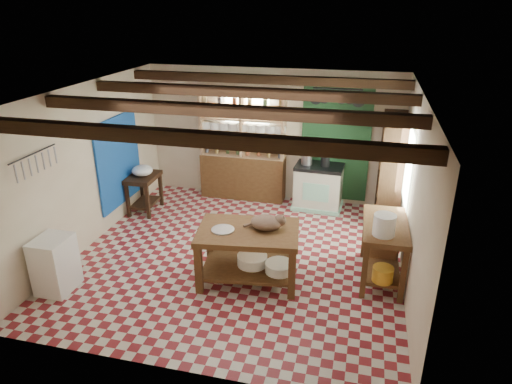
% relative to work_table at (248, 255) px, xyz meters
% --- Properties ---
extents(floor, '(5.00, 5.00, 0.02)m').
position_rel_work_table_xyz_m(floor, '(-0.31, 0.57, -0.41)').
color(floor, maroon).
rests_on(floor, ground).
extents(ceiling, '(5.00, 5.00, 0.02)m').
position_rel_work_table_xyz_m(ceiling, '(-0.31, 0.57, 2.20)').
color(ceiling, '#48484D').
rests_on(ceiling, wall_back).
extents(wall_back, '(5.00, 0.04, 2.60)m').
position_rel_work_table_xyz_m(wall_back, '(-0.31, 3.07, 0.90)').
color(wall_back, beige).
rests_on(wall_back, floor).
extents(wall_front, '(5.00, 0.04, 2.60)m').
position_rel_work_table_xyz_m(wall_front, '(-0.31, -1.93, 0.90)').
color(wall_front, beige).
rests_on(wall_front, floor).
extents(wall_left, '(0.04, 5.00, 2.60)m').
position_rel_work_table_xyz_m(wall_left, '(-2.81, 0.57, 0.90)').
color(wall_left, beige).
rests_on(wall_left, floor).
extents(wall_right, '(0.04, 5.00, 2.60)m').
position_rel_work_table_xyz_m(wall_right, '(2.19, 0.57, 0.90)').
color(wall_right, beige).
rests_on(wall_right, floor).
extents(ceiling_beams, '(5.00, 3.80, 0.15)m').
position_rel_work_table_xyz_m(ceiling_beams, '(-0.31, 0.57, 2.08)').
color(ceiling_beams, '#352012').
rests_on(ceiling_beams, ceiling).
extents(blue_wall_patch, '(0.04, 1.40, 1.60)m').
position_rel_work_table_xyz_m(blue_wall_patch, '(-2.78, 1.47, 0.70)').
color(blue_wall_patch, '#174FAD').
rests_on(blue_wall_patch, wall_left).
extents(green_wall_patch, '(1.30, 0.04, 2.30)m').
position_rel_work_table_xyz_m(green_wall_patch, '(0.94, 3.04, 0.85)').
color(green_wall_patch, '#1C4624').
rests_on(green_wall_patch, wall_back).
extents(window_back, '(0.90, 0.02, 0.80)m').
position_rel_work_table_xyz_m(window_back, '(-0.81, 3.05, 1.30)').
color(window_back, silver).
rests_on(window_back, wall_back).
extents(window_right, '(0.02, 1.30, 1.20)m').
position_rel_work_table_xyz_m(window_right, '(2.17, 1.57, 1.00)').
color(window_right, silver).
rests_on(window_right, wall_right).
extents(utensil_rail, '(0.06, 0.90, 0.28)m').
position_rel_work_table_xyz_m(utensil_rail, '(-2.75, -0.63, 1.38)').
color(utensil_rail, black).
rests_on(utensil_rail, wall_left).
extents(pot_rack, '(0.86, 0.12, 0.36)m').
position_rel_work_table_xyz_m(pot_rack, '(0.94, 2.62, 1.78)').
color(pot_rack, black).
rests_on(pot_rack, ceiling).
extents(shelving_unit, '(1.70, 0.34, 2.20)m').
position_rel_work_table_xyz_m(shelving_unit, '(-0.86, 2.88, 0.70)').
color(shelving_unit, tan).
rests_on(shelving_unit, floor).
extents(tall_rack, '(0.40, 0.86, 2.00)m').
position_rel_work_table_xyz_m(tall_rack, '(1.97, 2.37, 0.60)').
color(tall_rack, '#352012').
rests_on(tall_rack, floor).
extents(work_table, '(1.53, 1.12, 0.80)m').
position_rel_work_table_xyz_m(work_table, '(0.00, 0.00, 0.00)').
color(work_table, brown).
rests_on(work_table, floor).
extents(stove, '(0.93, 0.65, 0.88)m').
position_rel_work_table_xyz_m(stove, '(0.69, 2.72, 0.04)').
color(stove, beige).
rests_on(stove, floor).
extents(prep_table, '(0.52, 0.74, 0.73)m').
position_rel_work_table_xyz_m(prep_table, '(-2.51, 1.79, -0.03)').
color(prep_table, '#352012').
rests_on(prep_table, floor).
extents(white_cabinet, '(0.44, 0.53, 0.79)m').
position_rel_work_table_xyz_m(white_cabinet, '(-2.53, -0.88, -0.00)').
color(white_cabinet, white).
rests_on(white_cabinet, floor).
extents(right_counter, '(0.63, 1.24, 0.88)m').
position_rel_work_table_xyz_m(right_counter, '(1.87, 0.49, 0.04)').
color(right_counter, brown).
rests_on(right_counter, floor).
extents(cat, '(0.53, 0.46, 0.20)m').
position_rel_work_table_xyz_m(cat, '(0.24, 0.08, 0.50)').
color(cat, '#82614B').
rests_on(cat, work_table).
extents(steel_tray, '(0.36, 0.36, 0.02)m').
position_rel_work_table_xyz_m(steel_tray, '(-0.34, -0.10, 0.41)').
color(steel_tray, '#A6A6AD').
rests_on(steel_tray, work_table).
extents(basin_large, '(0.49, 0.49, 0.15)m').
position_rel_work_table_xyz_m(basin_large, '(0.04, 0.06, -0.11)').
color(basin_large, white).
rests_on(basin_large, work_table).
extents(basin_small, '(0.45, 0.45, 0.14)m').
position_rel_work_table_xyz_m(basin_small, '(0.46, -0.04, -0.12)').
color(basin_small, white).
rests_on(basin_small, work_table).
extents(kettle_left, '(0.22, 0.22, 0.24)m').
position_rel_work_table_xyz_m(kettle_left, '(0.44, 2.74, 0.60)').
color(kettle_left, '#A6A6AD').
rests_on(kettle_left, stove).
extents(kettle_right, '(0.18, 0.18, 0.22)m').
position_rel_work_table_xyz_m(kettle_right, '(0.79, 2.72, 0.58)').
color(kettle_right, black).
rests_on(kettle_right, stove).
extents(enamel_bowl, '(0.40, 0.40, 0.19)m').
position_rel_work_table_xyz_m(enamel_bowl, '(-2.51, 1.79, 0.43)').
color(enamel_bowl, white).
rests_on(enamel_bowl, prep_table).
extents(white_bucket, '(0.30, 0.30, 0.29)m').
position_rel_work_table_xyz_m(white_bucket, '(1.82, 0.14, 0.63)').
color(white_bucket, white).
rests_on(white_bucket, right_counter).
extents(wicker_basket, '(0.43, 0.35, 0.30)m').
position_rel_work_table_xyz_m(wicker_basket, '(1.86, 0.79, -0.02)').
color(wicker_basket, brown).
rests_on(wicker_basket, right_counter).
extents(yellow_tub, '(0.29, 0.29, 0.21)m').
position_rel_work_table_xyz_m(yellow_tub, '(1.87, 0.04, -0.06)').
color(yellow_tub, gold).
rests_on(yellow_tub, right_counter).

